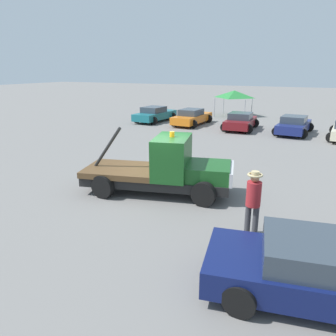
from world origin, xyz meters
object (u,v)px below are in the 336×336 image
parked_car_navy (294,125)px  canopy_tent_green (234,94)px  parked_car_teal (155,114)px  person_near_truck (253,198)px  parked_car_maroon (240,121)px  tow_truck (165,170)px  foreground_car (323,272)px  parked_car_orange (192,117)px

parked_car_navy → canopy_tent_green: (-6.49, 7.29, 1.51)m
parked_car_teal → person_near_truck: bearing=-140.3°
person_near_truck → parked_car_maroon: (-4.55, 16.60, -0.48)m
tow_truck → foreground_car: bearing=-49.9°
tow_truck → parked_car_navy: tow_truck is taller
tow_truck → foreground_car: (5.62, -4.01, -0.29)m
parked_car_teal → parked_car_orange: size_ratio=1.01×
foreground_car → person_near_truck: person_near_truck is taller
foreground_car → parked_car_teal: (-14.40, 19.40, -0.00)m
tow_truck → parked_car_teal: tow_truck is taller
person_near_truck → parked_car_teal: 21.30m
parked_car_teal → foreground_car: bearing=-139.7°
person_near_truck → canopy_tent_green: bearing=-156.7°
parked_car_orange → parked_car_navy: 8.23m
tow_truck → parked_car_maroon: tow_truck is taller
person_near_truck → canopy_tent_green: canopy_tent_green is taller
canopy_tent_green → parked_car_orange: bearing=-104.3°
parked_car_teal → parked_car_navy: same height
canopy_tent_green → person_near_truck: bearing=-73.4°
parked_car_teal → parked_car_maroon: size_ratio=1.14×
tow_truck → parked_car_teal: 17.73m
tow_truck → foreground_car: tow_truck is taller
parked_car_maroon → parked_car_navy: 3.93m
tow_truck → parked_car_maroon: 14.77m
parked_car_navy → parked_car_maroon: bearing=93.1°
foreground_car → parked_car_orange: (-10.74, 19.23, -0.00)m
foreground_car → parked_car_teal: size_ratio=1.05×
parked_car_maroon → parked_car_navy: same height
foreground_car → tow_truck: bearing=133.8°
tow_truck → person_near_truck: size_ratio=3.11×
parked_car_teal → canopy_tent_green: (5.39, 6.60, 1.51)m
tow_truck → canopy_tent_green: 22.28m
person_near_truck → foreground_car: bearing=48.2°
parked_car_maroon → parked_car_navy: size_ratio=0.96×
parked_car_maroon → canopy_tent_green: size_ratio=1.41×
parked_car_maroon → canopy_tent_green: 7.83m
person_near_truck → parked_car_orange: bearing=-145.9°
parked_car_orange → parked_car_navy: (8.21, -0.52, -0.00)m
parked_car_orange → tow_truck: bearing=-159.1°
parked_car_navy → person_near_truck: bearing=-174.1°
tow_truck → parked_car_teal: size_ratio=1.22×
parked_car_navy → foreground_car: bearing=-168.5°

